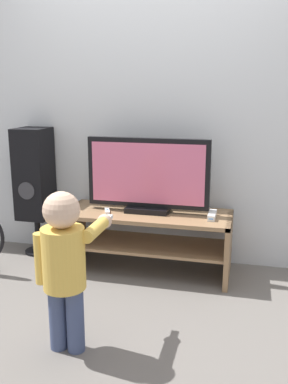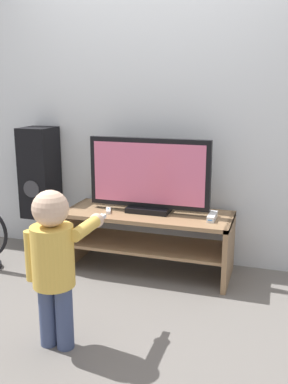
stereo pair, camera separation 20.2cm
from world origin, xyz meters
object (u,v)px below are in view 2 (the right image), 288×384
object	(u,v)px
television	(149,176)
game_console	(212,217)
remote_primary	(108,210)
speaker_tower	(40,175)
child	(54,257)

from	to	relation	value
television	game_console	distance (m)	0.56
remote_primary	speaker_tower	xyz separation A→B (m)	(-0.72, 0.21, 0.20)
game_console	remote_primary	size ratio (longest dim) A/B	1.47
game_console	child	world-z (taller)	child
game_console	child	distance (m)	1.29
remote_primary	child	bearing A→B (deg)	-83.33
game_console	remote_primary	world-z (taller)	game_console
child	speaker_tower	bearing A→B (deg)	123.64
television	child	bearing A→B (deg)	-98.62
television	game_console	size ratio (longest dim) A/B	4.80
child	speaker_tower	world-z (taller)	speaker_tower
television	child	world-z (taller)	television
child	remote_primary	bearing A→B (deg)	96.67
child	speaker_tower	distance (m)	1.52
remote_primary	speaker_tower	distance (m)	0.77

